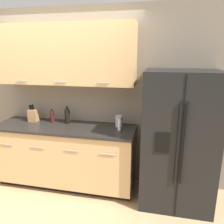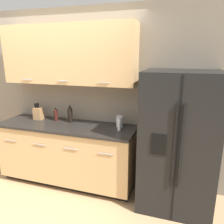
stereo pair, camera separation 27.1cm
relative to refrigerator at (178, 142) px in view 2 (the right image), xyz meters
The scene contains 9 objects.
ground_plane 2.11m from the refrigerator, 156.37° to the right, with size 14.00×14.00×0.00m, color tan.
wall_back 1.84m from the refrigerator, 168.75° to the left, with size 10.00×0.39×2.60m.
counter_unit 1.64m from the refrigerator, behind, with size 2.07×0.64×0.93m.
refrigerator is the anchor object (origin of this frame).
knife_block 2.15m from the refrigerator, behind, with size 0.13×0.11×0.27m.
wine_bottle 1.61m from the refrigerator, behind, with size 0.08×0.08×0.26m.
soap_dispenser 0.78m from the refrigerator, behind, with size 0.05×0.04×0.19m.
oil_bottle 1.85m from the refrigerator, behind, with size 0.06×0.06×0.21m.
steel_canister 0.84m from the refrigerator, 166.57° to the left, with size 0.11×0.11×0.18m.
Camera 2 is at (1.75, -1.90, 1.94)m, focal length 35.00 mm.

